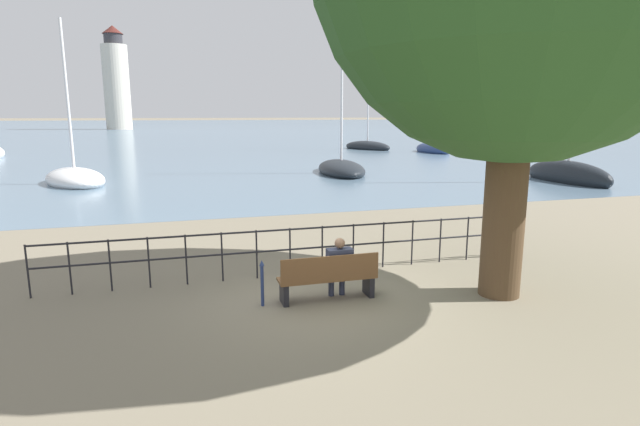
# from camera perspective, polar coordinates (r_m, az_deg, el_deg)

# --- Properties ---
(ground_plane) EXTENTS (1000.00, 1000.00, 0.00)m
(ground_plane) POSITION_cam_1_polar(r_m,az_deg,el_deg) (9.58, 0.83, -9.80)
(ground_plane) COLOR #7A705B
(harbor_water) EXTENTS (600.00, 300.00, 0.01)m
(harbor_water) POSITION_cam_1_polar(r_m,az_deg,el_deg) (166.67, -15.21, 9.65)
(harbor_water) COLOR slate
(harbor_water) RESTS_ON ground_plane
(park_bench) EXTENTS (1.86, 0.45, 0.90)m
(park_bench) POSITION_cam_1_polar(r_m,az_deg,el_deg) (9.37, 0.95, -7.45)
(park_bench) COLOR brown
(park_bench) RESTS_ON ground_plane
(seated_person_left) EXTENTS (0.48, 0.35, 1.18)m
(seated_person_left) POSITION_cam_1_polar(r_m,az_deg,el_deg) (9.44, 2.19, -5.93)
(seated_person_left) COLOR #2D3347
(seated_person_left) RESTS_ON ground_plane
(promenade_railing) EXTENTS (10.87, 0.04, 1.05)m
(promenade_railing) POSITION_cam_1_polar(r_m,az_deg,el_deg) (10.83, -1.58, -3.46)
(promenade_railing) COLOR black
(promenade_railing) RESTS_ON ground_plane
(closed_umbrella) EXTENTS (0.09, 0.09, 0.87)m
(closed_umbrella) POSITION_cam_1_polar(r_m,az_deg,el_deg) (9.15, -6.63, -7.67)
(closed_umbrella) COLOR navy
(closed_umbrella) RESTS_ON ground_plane
(sailboat_0) EXTENTS (2.22, 5.24, 12.53)m
(sailboat_0) POSITION_cam_1_polar(r_m,az_deg,el_deg) (47.24, 12.74, 7.20)
(sailboat_0) COLOR navy
(sailboat_0) RESTS_ON ground_plane
(sailboat_1) EXTENTS (1.74, 5.54, 9.99)m
(sailboat_1) POSITION_cam_1_polar(r_m,az_deg,el_deg) (28.80, 26.43, 3.94)
(sailboat_1) COLOR black
(sailboat_1) RESTS_ON ground_plane
(sailboat_2) EXTENTS (4.33, 5.59, 8.27)m
(sailboat_2) POSITION_cam_1_polar(r_m,az_deg,el_deg) (27.83, -26.20, 3.54)
(sailboat_2) COLOR white
(sailboat_2) RESTS_ON ground_plane
(sailboat_3) EXTENTS (4.37, 6.14, 11.51)m
(sailboat_3) POSITION_cam_1_polar(r_m,az_deg,el_deg) (50.53, 5.43, 7.62)
(sailboat_3) COLOR black
(sailboat_3) RESTS_ON ground_plane
(sailboat_4) EXTENTS (3.28, 6.54, 10.69)m
(sailboat_4) POSITION_cam_1_polar(r_m,az_deg,el_deg) (29.67, 2.43, 5.10)
(sailboat_4) COLOR black
(sailboat_4) RESTS_ON ground_plane
(harbor_lighthouse) EXTENTS (5.75, 5.75, 23.12)m
(harbor_lighthouse) POSITION_cam_1_polar(r_m,az_deg,el_deg) (127.37, -22.25, 13.70)
(harbor_lighthouse) COLOR beige
(harbor_lighthouse) RESTS_ON ground_plane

